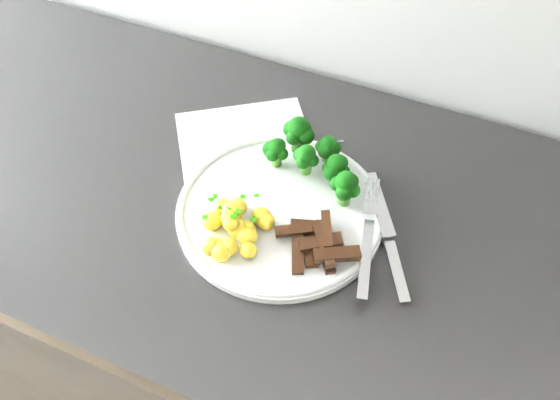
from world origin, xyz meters
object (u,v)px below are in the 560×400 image
Objects in this scene: beef_strips at (317,243)px; fork at (368,240)px; knife at (391,249)px; plate at (280,210)px; counter at (251,340)px; recipe_paper at (252,168)px; potatoes at (234,225)px; broccoli at (315,156)px.

fork is at bearing 30.00° from beef_strips.
knife is at bearing 8.89° from fork.
fork is (0.13, -0.01, 0.01)m from plate.
recipe_paper reaches higher than counter.
plate is 1.45× the size of fork.
counter is 0.51m from knife.
fork is 0.03m from knife.
recipe_paper is 3.39× the size of potatoes.
potatoes is at bearing -170.17° from beef_strips.
potatoes is at bearing -163.92° from knife.
knife is (0.03, 0.00, -0.01)m from fork.
plate is at bearing -4.33° from counter.
broccoli is 0.17m from knife.
recipe_paper is at bearing 96.88° from counter.
recipe_paper is 2.87× the size of beef_strips.
potatoes reaches higher than fork.
fork is (0.17, 0.05, -0.01)m from potatoes.
beef_strips is 0.10m from knife.
broccoli reaches higher than potatoes.
potatoes is (-0.06, -0.14, -0.02)m from broccoli.
beef_strips is (0.14, -0.05, 0.47)m from counter.
broccoli is 0.82× the size of knife.
counter is 0.50m from fork.
fork is at bearing -18.60° from recipe_paper.
potatoes is at bearing -68.20° from counter.
beef_strips is at bearing -35.30° from recipe_paper.
potatoes is at bearing -123.90° from plate.
counter is at bearing -83.12° from recipe_paper.
fork is at bearing -171.11° from knife.
recipe_paper is 2.22× the size of broccoli.
recipe_paper is at bearing -167.90° from broccoli.
broccoli reaches higher than beef_strips.
fork is at bearing -3.05° from plate.
broccoli is (0.02, 0.08, 0.04)m from plate.
potatoes reaches higher than counter.
counter is at bearing 176.52° from fork.
plate is 0.08m from beef_strips.
potatoes reaches higher than beef_strips.
fork is (0.11, -0.09, -0.03)m from broccoli.
broccoli is (0.08, 0.08, 0.49)m from counter.
fork is (0.20, -0.07, 0.02)m from recipe_paper.
recipe_paper is 0.10m from broccoli.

